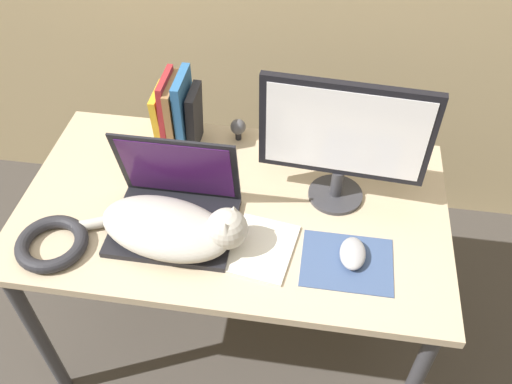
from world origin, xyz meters
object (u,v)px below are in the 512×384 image
at_px(notepad, 262,248).
at_px(external_monitor, 344,139).
at_px(cat, 174,228).
at_px(cable_coil, 52,244).
at_px(webcam, 238,127).
at_px(laptop, 175,209).
at_px(computer_mouse, 353,253).
at_px(book_row, 178,114).

bearing_deg(notepad, external_monitor, 50.93).
relative_size(cat, cable_coil, 2.57).
distance_m(cat, notepad, 0.24).
bearing_deg(cat, webcam, 78.28).
relative_size(cable_coil, webcam, 2.57).
bearing_deg(laptop, external_monitor, 20.63).
height_order(computer_mouse, book_row, book_row).
relative_size(cat, webcam, 6.58).
bearing_deg(cat, computer_mouse, 1.61).
xyz_separation_m(computer_mouse, book_row, (-0.57, 0.40, 0.10)).
relative_size(external_monitor, webcam, 6.09).
relative_size(external_monitor, cable_coil, 2.37).
relative_size(laptop, cable_coil, 1.75).
bearing_deg(cable_coil, cat, 12.62).
height_order(laptop, external_monitor, external_monitor).
xyz_separation_m(cat, notepad, (0.24, 0.01, -0.05)).
distance_m(book_row, webcam, 0.20).
relative_size(computer_mouse, cable_coil, 0.56).
relative_size(cat, computer_mouse, 4.60).
bearing_deg(cable_coil, laptop, 25.26).
distance_m(cat, cable_coil, 0.34).
height_order(external_monitor, webcam, external_monitor).
xyz_separation_m(cable_coil, webcam, (0.42, 0.53, 0.03)).
bearing_deg(webcam, cat, -101.72).
height_order(external_monitor, notepad, external_monitor).
distance_m(book_row, cable_coil, 0.55).
distance_m(laptop, book_row, 0.35).
relative_size(laptop, cat, 0.68).
xyz_separation_m(laptop, webcam, (0.11, 0.39, -0.00)).
height_order(computer_mouse, notepad, computer_mouse).
bearing_deg(computer_mouse, cable_coil, -173.89).
xyz_separation_m(laptop, cable_coil, (-0.31, -0.15, -0.03)).
xyz_separation_m(cat, computer_mouse, (0.48, 0.01, -0.04)).
distance_m(external_monitor, cable_coil, 0.84).
bearing_deg(cable_coil, computer_mouse, 6.11).
bearing_deg(notepad, laptop, 165.78).
bearing_deg(cat, laptop, 103.18).
bearing_deg(external_monitor, webcam, 146.59).
bearing_deg(external_monitor, laptop, -159.37).
height_order(laptop, book_row, laptop).
relative_size(computer_mouse, book_row, 0.42).
distance_m(computer_mouse, book_row, 0.70).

